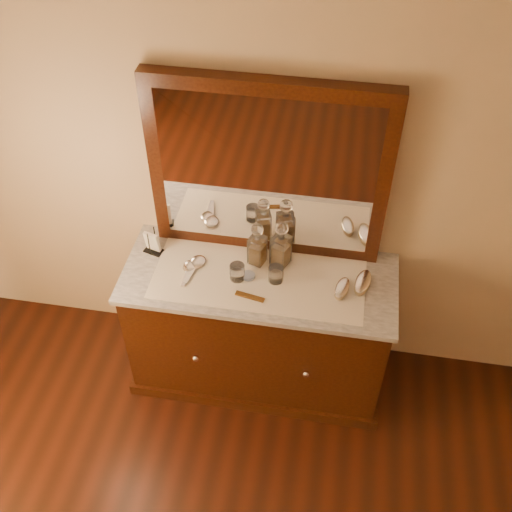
{
  "coord_description": "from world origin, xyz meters",
  "views": [
    {
      "loc": [
        0.35,
        -0.2,
        3.16
      ],
      "look_at": [
        0.0,
        1.85,
        1.1
      ],
      "focal_mm": 42.68,
      "sensor_mm": 36.0,
      "label": 1
    }
  ],
  "objects_px": {
    "mirror_frame": "(268,171)",
    "brush_near": "(342,289)",
    "pin_dish": "(248,276)",
    "decanter_left": "(257,248)",
    "dresser_cabinet": "(259,329)",
    "comb": "(250,297)",
    "napkin_rack": "(152,243)",
    "brush_far": "(363,283)",
    "decanter_right": "(281,248)",
    "hand_mirror_inner": "(196,264)",
    "hand_mirror_outer": "(189,268)"
  },
  "relations": [
    {
      "from": "pin_dish",
      "to": "decanter_left",
      "type": "relative_size",
      "value": 0.27
    },
    {
      "from": "mirror_frame",
      "to": "brush_far",
      "type": "relative_size",
      "value": 6.48
    },
    {
      "from": "brush_near",
      "to": "brush_far",
      "type": "xyz_separation_m",
      "value": [
        0.1,
        0.06,
        0.0
      ]
    },
    {
      "from": "pin_dish",
      "to": "decanter_right",
      "type": "bearing_deg",
      "value": 40.56
    },
    {
      "from": "hand_mirror_outer",
      "to": "dresser_cabinet",
      "type": "bearing_deg",
      "value": 2.25
    },
    {
      "from": "brush_near",
      "to": "decanter_left",
      "type": "bearing_deg",
      "value": 163.08
    },
    {
      "from": "napkin_rack",
      "to": "brush_near",
      "type": "relative_size",
      "value": 0.94
    },
    {
      "from": "brush_near",
      "to": "brush_far",
      "type": "relative_size",
      "value": 0.87
    },
    {
      "from": "comb",
      "to": "dresser_cabinet",
      "type": "bearing_deg",
      "value": 92.29
    },
    {
      "from": "brush_far",
      "to": "pin_dish",
      "type": "bearing_deg",
      "value": -176.71
    },
    {
      "from": "decanter_right",
      "to": "dresser_cabinet",
      "type": "bearing_deg",
      "value": -129.04
    },
    {
      "from": "dresser_cabinet",
      "to": "brush_far",
      "type": "height_order",
      "value": "brush_far"
    },
    {
      "from": "pin_dish",
      "to": "comb",
      "type": "xyz_separation_m",
      "value": [
        0.03,
        -0.14,
        -0.0
      ]
    },
    {
      "from": "pin_dish",
      "to": "brush_far",
      "type": "relative_size",
      "value": 0.39
    },
    {
      "from": "dresser_cabinet",
      "to": "hand_mirror_outer",
      "type": "bearing_deg",
      "value": -177.75
    },
    {
      "from": "hand_mirror_outer",
      "to": "mirror_frame",
      "type": "bearing_deg",
      "value": 34.88
    },
    {
      "from": "pin_dish",
      "to": "comb",
      "type": "height_order",
      "value": "pin_dish"
    },
    {
      "from": "comb",
      "to": "hand_mirror_outer",
      "type": "distance_m",
      "value": 0.38
    },
    {
      "from": "comb",
      "to": "hand_mirror_inner",
      "type": "height_order",
      "value": "hand_mirror_inner"
    },
    {
      "from": "comb",
      "to": "brush_far",
      "type": "distance_m",
      "value": 0.58
    },
    {
      "from": "mirror_frame",
      "to": "comb",
      "type": "bearing_deg",
      "value": -93.27
    },
    {
      "from": "pin_dish",
      "to": "brush_near",
      "type": "xyz_separation_m",
      "value": [
        0.49,
        -0.02,
        0.01
      ]
    },
    {
      "from": "brush_far",
      "to": "brush_near",
      "type": "bearing_deg",
      "value": -151.05
    },
    {
      "from": "pin_dish",
      "to": "brush_far",
      "type": "height_order",
      "value": "brush_far"
    },
    {
      "from": "dresser_cabinet",
      "to": "brush_near",
      "type": "bearing_deg",
      "value": -4.56
    },
    {
      "from": "brush_far",
      "to": "hand_mirror_inner",
      "type": "xyz_separation_m",
      "value": [
        -0.88,
        -0.0,
        -0.01
      ]
    },
    {
      "from": "dresser_cabinet",
      "to": "napkin_rack",
      "type": "bearing_deg",
      "value": 171.24
    },
    {
      "from": "comb",
      "to": "hand_mirror_outer",
      "type": "bearing_deg",
      "value": 169.45
    },
    {
      "from": "napkin_rack",
      "to": "pin_dish",
      "type": "bearing_deg",
      "value": -10.89
    },
    {
      "from": "decanter_left",
      "to": "brush_far",
      "type": "xyz_separation_m",
      "value": [
        0.56,
        -0.08,
        -0.08
      ]
    },
    {
      "from": "napkin_rack",
      "to": "hand_mirror_outer",
      "type": "distance_m",
      "value": 0.25
    },
    {
      "from": "decanter_left",
      "to": "hand_mirror_outer",
      "type": "xyz_separation_m",
      "value": [
        -0.34,
        -0.12,
        -0.09
      ]
    },
    {
      "from": "pin_dish",
      "to": "decanter_left",
      "type": "distance_m",
      "value": 0.15
    },
    {
      "from": "pin_dish",
      "to": "decanter_right",
      "type": "relative_size",
      "value": 0.25
    },
    {
      "from": "dresser_cabinet",
      "to": "mirror_frame",
      "type": "height_order",
      "value": "mirror_frame"
    },
    {
      "from": "napkin_rack",
      "to": "hand_mirror_outer",
      "type": "bearing_deg",
      "value": -25.31
    },
    {
      "from": "decanter_right",
      "to": "hand_mirror_inner",
      "type": "relative_size",
      "value": 1.27
    },
    {
      "from": "brush_near",
      "to": "decanter_right",
      "type": "bearing_deg",
      "value": 155.87
    },
    {
      "from": "pin_dish",
      "to": "brush_near",
      "type": "relative_size",
      "value": 0.45
    },
    {
      "from": "hand_mirror_inner",
      "to": "brush_near",
      "type": "bearing_deg",
      "value": -4.13
    },
    {
      "from": "napkin_rack",
      "to": "comb",
      "type": "bearing_deg",
      "value": -22.94
    },
    {
      "from": "comb",
      "to": "hand_mirror_inner",
      "type": "relative_size",
      "value": 0.69
    },
    {
      "from": "dresser_cabinet",
      "to": "pin_dish",
      "type": "distance_m",
      "value": 0.45
    },
    {
      "from": "comb",
      "to": "pin_dish",
      "type": "bearing_deg",
      "value": 114.23
    },
    {
      "from": "dresser_cabinet",
      "to": "napkin_rack",
      "type": "xyz_separation_m",
      "value": [
        -0.6,
        0.09,
        0.5
      ]
    },
    {
      "from": "mirror_frame",
      "to": "brush_near",
      "type": "bearing_deg",
      "value": -32.92
    },
    {
      "from": "brush_near",
      "to": "napkin_rack",
      "type": "bearing_deg",
      "value": 172.99
    },
    {
      "from": "napkin_rack",
      "to": "brush_far",
      "type": "height_order",
      "value": "napkin_rack"
    },
    {
      "from": "comb",
      "to": "hand_mirror_outer",
      "type": "xyz_separation_m",
      "value": [
        -0.35,
        0.14,
        0.0
      ]
    },
    {
      "from": "pin_dish",
      "to": "decanter_right",
      "type": "height_order",
      "value": "decanter_right"
    }
  ]
}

